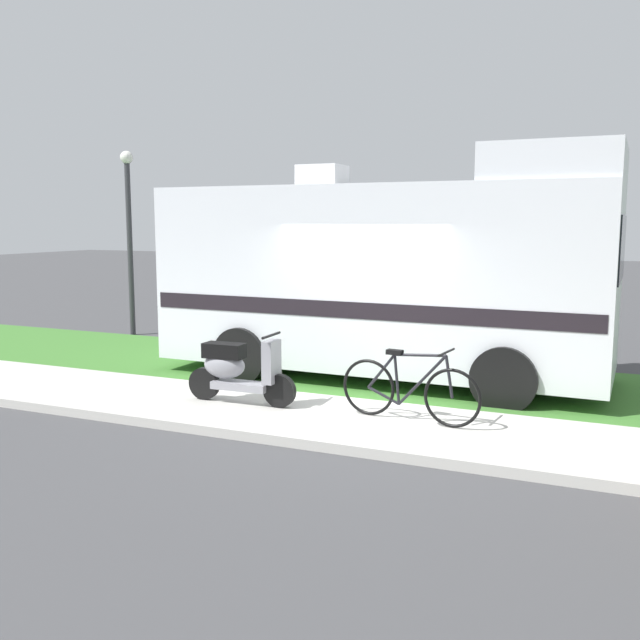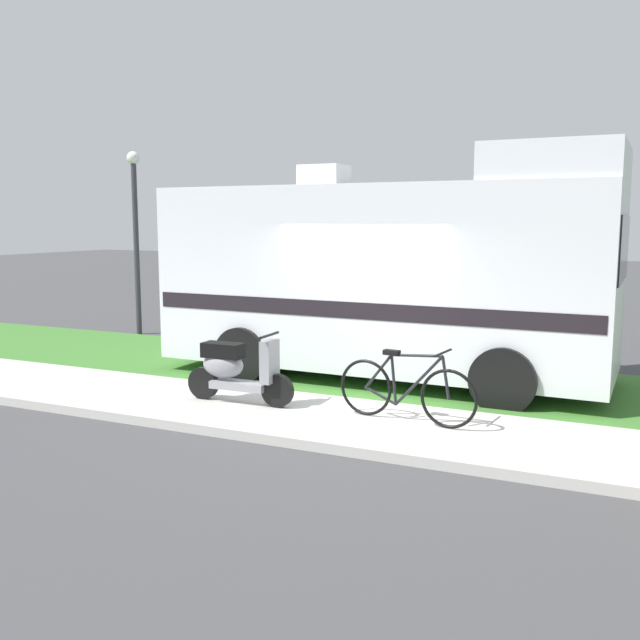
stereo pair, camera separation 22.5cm
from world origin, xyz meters
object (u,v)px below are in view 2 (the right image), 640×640
Objects in this scene: bicycle at (406,390)px; motorhome_rv at (390,275)px; scooter at (235,369)px; street_lamp_post at (136,224)px; pickup_truck_near at (429,295)px.

motorhome_rv is at bearing 113.54° from bicycle.
scooter is 0.39× the size of street_lamp_post.
street_lamp_post reaches higher than motorhome_rv.
bicycle is (1.09, -2.51, -1.19)m from motorhome_rv.
pickup_truck_near is at bearing 84.62° from scooter.
motorhome_rv is 1.34× the size of pickup_truck_near.
pickup_truck_near reaches higher than scooter.
street_lamp_post reaches higher than bicycle.
scooter is 0.87× the size of bicycle.
motorhome_rv is 2.99m from bicycle.
bicycle is 7.12m from pickup_truck_near.
scooter is at bearing -116.18° from motorhome_rv.
pickup_truck_near is at bearing 97.93° from motorhome_rv.
street_lamp_post is at bearing 162.53° from motorhome_rv.
street_lamp_post reaches higher than scooter.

